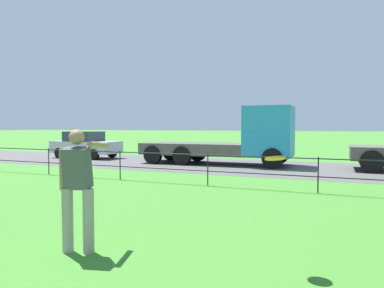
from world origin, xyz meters
TOP-DOWN VIEW (x-y plane):
  - street_strip at (0.00, 17.18)m, footprint 80.00×6.72m
  - park_fence at (-0.00, 11.47)m, footprint 29.23×0.04m
  - person_thrower at (-1.26, 5.17)m, footprint 0.50×0.86m
  - frisbee at (1.47, 5.76)m, footprint 0.37×0.37m
  - car_silver_far_left at (-11.62, 17.81)m, footprint 4.03×1.86m
  - flatbed_truck_center at (-2.43, 17.67)m, footprint 7.38×2.66m

SIDE VIEW (x-z plane):
  - street_strip at x=0.00m, z-range 0.00..0.01m
  - park_fence at x=0.00m, z-range 0.16..1.16m
  - car_silver_far_left at x=-11.62m, z-range 0.01..1.55m
  - person_thrower at x=-1.26m, z-range 0.08..1.87m
  - flatbed_truck_center at x=-2.43m, z-range -0.16..2.59m
  - frisbee at x=1.47m, z-range 1.38..1.47m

